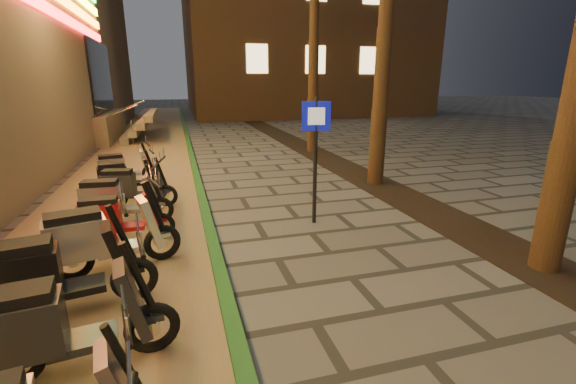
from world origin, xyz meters
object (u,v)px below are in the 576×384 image
object	(u,v)px
scooter_5	(52,326)
scooter_6	(51,274)
pedestrian_sign	(316,144)
scooter_7	(99,238)
scooter_9	(116,200)
scooter_11	(123,177)
scooter_12	(121,167)
scooter_10	(130,186)
scooter_8	(115,217)

from	to	relation	value
scooter_5	scooter_6	bearing A→B (deg)	96.69
pedestrian_sign	scooter_7	size ratio (longest dim) A/B	1.33
scooter_7	scooter_9	bearing A→B (deg)	75.17
scooter_9	scooter_11	xyz separation A→B (m)	(-0.11, 2.02, -0.04)
scooter_5	scooter_9	size ratio (longest dim) A/B	1.07
scooter_7	scooter_11	distance (m)	4.03
scooter_6	scooter_12	world-z (taller)	scooter_6
scooter_6	scooter_10	bearing A→B (deg)	73.19
scooter_7	scooter_8	distance (m)	1.10
scooter_8	scooter_9	world-z (taller)	scooter_9
scooter_10	scooter_7	bearing A→B (deg)	-82.19
scooter_9	scooter_12	world-z (taller)	scooter_9
pedestrian_sign	scooter_6	world-z (taller)	pedestrian_sign
scooter_6	scooter_12	bearing A→B (deg)	79.12
scooter_5	scooter_9	distance (m)	4.02
pedestrian_sign	scooter_6	size ratio (longest dim) A/B	1.30
pedestrian_sign	scooter_12	bearing A→B (deg)	144.91
scooter_7	scooter_9	distance (m)	2.01
scooter_9	scooter_10	distance (m)	1.04
scooter_6	scooter_7	xyz separation A→B (m)	(0.32, 0.99, -0.01)
scooter_11	scooter_7	bearing A→B (deg)	-99.75
scooter_10	scooter_11	xyz separation A→B (m)	(-0.25, 0.99, -0.02)
pedestrian_sign	scooter_9	size ratio (longest dim) A/B	1.45
pedestrian_sign	scooter_11	xyz separation A→B (m)	(-3.67, 2.93, -1.06)
scooter_5	scooter_10	size ratio (longest dim) A/B	1.12
pedestrian_sign	scooter_6	xyz separation A→B (m)	(-3.84, -2.09, -0.96)
scooter_12	scooter_5	bearing A→B (deg)	-100.46
scooter_6	scooter_5	bearing A→B (deg)	-85.65
scooter_12	pedestrian_sign	bearing A→B (deg)	-58.88
pedestrian_sign	scooter_12	world-z (taller)	pedestrian_sign
scooter_8	scooter_12	distance (m)	4.03
scooter_8	scooter_6	bearing A→B (deg)	-100.67
scooter_10	pedestrian_sign	bearing A→B (deg)	-19.82
scooter_10	scooter_11	distance (m)	1.02
scooter_5	scooter_9	xyz separation A→B (m)	(-0.00, 4.02, -0.03)
scooter_8	scooter_10	bearing A→B (deg)	88.57
pedestrian_sign	scooter_5	xyz separation A→B (m)	(-3.56, -3.12, -0.98)
scooter_6	scooter_7	world-z (taller)	scooter_6
scooter_9	scooter_11	bearing A→B (deg)	97.23
scooter_5	scooter_11	bearing A→B (deg)	82.54
scooter_6	scooter_9	xyz separation A→B (m)	(0.28, 2.99, -0.05)
pedestrian_sign	scooter_8	xyz separation A→B (m)	(-3.46, -0.01, -1.06)
scooter_12	scooter_9	bearing A→B (deg)	-97.64
scooter_5	scooter_12	size ratio (longest dim) A/B	1.15
scooter_5	scooter_10	bearing A→B (deg)	79.90
scooter_5	scooter_11	distance (m)	6.04
scooter_9	scooter_12	bearing A→B (deg)	99.21
scooter_7	scooter_12	distance (m)	5.11
scooter_8	scooter_9	bearing A→B (deg)	96.23
scooter_10	scooter_8	bearing A→B (deg)	-81.50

